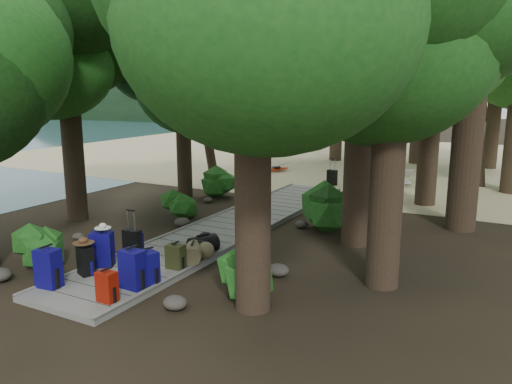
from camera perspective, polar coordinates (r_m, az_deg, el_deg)
The scene contains 50 objects.
ground at distance 12.86m, azimuth -4.90°, elevation -5.23°, with size 120.00×120.00×0.00m, color black.
sand_beach at distance 27.38m, azimuth 13.75°, elevation 3.58°, with size 40.00×22.00×0.02m, color tan.
water_bay at distance 52.55m, azimuth -19.49°, elevation 7.01°, with size 50.00×60.00×0.02m, color #2C525C.
distant_hill at distance 74.81m, azimuth -10.54°, elevation 8.69°, with size 32.00×16.00×12.00m, color black.
boardwalk at distance 13.65m, azimuth -2.61°, elevation -3.93°, with size 2.00×12.00×0.12m, color slate.
backpack_left_a at distance 10.08m, azimuth -22.67°, elevation -7.83°, with size 0.43×0.30×0.81m, color navy, non-canonical shape.
backpack_left_b at distance 10.51m, azimuth -18.92°, elevation -7.26°, with size 0.35×0.25×0.64m, color black, non-canonical shape.
backpack_left_c at distance 10.85m, azimuth -17.18°, elevation -6.06°, with size 0.44×0.31×0.81m, color navy, non-canonical shape.
backpack_left_d at distance 11.45m, azimuth -13.78°, elevation -5.64°, with size 0.36×0.26×0.54m, color navy, non-canonical shape.
backpack_right_a at distance 9.13m, azimuth -16.68°, elevation -10.14°, with size 0.33×0.24×0.60m, color #970F04, non-canonical shape.
backpack_right_b at distance 9.56m, azimuth -13.91°, elevation -8.33°, with size 0.45×0.31×0.80m, color navy, non-canonical shape.
backpack_right_c at distance 9.75m, azimuth -12.26°, elevation -8.19°, with size 0.41×0.29×0.69m, color navy, non-canonical shape.
backpack_right_d at distance 10.43m, azimuth -9.17°, elevation -7.14°, with size 0.36×0.26×0.56m, color #303819, non-canonical shape.
duffel_right_khaki at distance 10.75m, azimuth -7.22°, elevation -6.93°, with size 0.40×0.60×0.40m, color olive, non-canonical shape.
duffel_right_black at distance 11.28m, azimuth -6.06°, elevation -5.99°, with size 0.41×0.65×0.41m, color black, non-canonical shape.
suitcase_on_boardwalk at distance 11.33m, azimuth -13.95°, elevation -5.68°, with size 0.39×0.21×0.60m, color black, non-canonical shape.
lone_suitcase_on_sand at distance 19.82m, azimuth 8.68°, elevation 1.66°, with size 0.38×0.22×0.59m, color black, non-canonical shape.
hat_brown at distance 10.44m, azimuth -19.14°, elevation -5.19°, with size 0.42×0.42×0.13m, color #51351E, non-canonical shape.
hat_white at distance 10.74m, azimuth -17.12°, elevation -3.67°, with size 0.34×0.34×0.11m, color silver, non-canonical shape.
kayak at distance 22.78m, azimuth 2.32°, elevation 2.71°, with size 0.66×3.00×0.30m, color #BA2D0F.
sun_lounger at distance 20.48m, azimuth 16.30°, elevation 1.57°, with size 0.55×1.70×0.55m, color silver, non-canonical shape.
tree_right_a at distance 8.10m, azimuth -0.39°, elevation 16.08°, with size 5.23×5.23×8.72m, color black, non-canonical shape.
tree_right_b at distance 9.46m, azimuth 15.53°, elevation 15.87°, with size 5.03×5.03×8.99m, color black, non-canonical shape.
tree_right_c at distance 12.03m, azimuth 12.15°, elevation 16.46°, with size 5.53×5.53×9.58m, color black, non-canonical shape.
tree_right_d at distance 14.30m, azimuth 24.06°, elevation 18.19°, with size 6.10×6.10×11.18m, color black, non-canonical shape.
tree_right_e at distance 16.93m, azimuth 19.76°, elevation 14.26°, with size 5.20×5.20×9.37m, color black, non-canonical shape.
tree_left_b at distance 15.06m, azimuth -20.78°, elevation 12.73°, with size 4.66×4.66×8.39m, color black, non-canonical shape.
tree_left_c at distance 17.23m, azimuth -8.43°, elevation 11.42°, with size 4.24×4.24×7.37m, color black, non-canonical shape.
tree_back_a at distance 26.55m, azimuth 9.36°, elevation 13.42°, with size 5.30×5.30×9.18m, color black, non-canonical shape.
tree_back_b at distance 26.53m, azimuth 18.44°, elevation 13.83°, with size 5.57×5.57×9.95m, color black, non-canonical shape.
tree_back_c at distance 26.05m, azimuth 25.94°, elevation 12.19°, with size 4.96×4.96×8.93m, color black, non-canonical shape.
tree_back_d at distance 28.21m, azimuth 1.50°, elevation 12.11°, with size 4.70×4.70×7.84m, color black, non-canonical shape.
palm_right_a at distance 16.36m, azimuth 13.90°, elevation 12.56°, with size 4.78×4.78×8.14m, color #113F14, non-canonical shape.
palm_right_b at distance 21.16m, azimuth 25.21°, elevation 10.69°, with size 3.89×3.89×7.51m, color #113F14, non-canonical shape.
palm_right_c at distance 23.93m, azimuth 17.17°, elevation 10.31°, with size 4.22×4.22×6.71m, color #113F14, non-canonical shape.
palm_left_a at distance 19.56m, azimuth -5.71°, elevation 12.30°, with size 4.97×4.97×7.90m, color #113F14, non-canonical shape.
rock_left_a at distance 11.22m, azimuth -27.24°, elevation -8.41°, with size 0.48×0.43×0.26m, color #4C473F, non-canonical shape.
rock_left_b at distance 13.39m, azimuth -19.62°, elevation -4.81°, with size 0.32×0.29×0.18m, color #4C473F, non-canonical shape.
rock_left_c at distance 13.94m, azimuth -8.43°, elevation -3.43°, with size 0.46×0.41×0.25m, color #4C473F, non-canonical shape.
rock_left_d at distance 16.75m, azimuth -5.50°, elevation -0.92°, with size 0.31×0.28×0.17m, color #4C473F, non-canonical shape.
rock_right_a at distance 8.93m, azimuth -9.23°, elevation -12.38°, with size 0.43×0.39×0.24m, color #4C473F, non-canonical shape.
rock_right_b at distance 10.27m, azimuth 2.55°, elevation -8.91°, with size 0.46×0.41×0.25m, color #4C473F, non-canonical shape.
rock_right_c at distance 13.76m, azimuth 5.24°, elevation -3.68°, with size 0.35×0.32×0.19m, color #4C473F, non-canonical shape.
rock_right_d at distance 15.36m, azimuth 13.15°, elevation -2.16°, with size 0.49×0.44×0.27m, color #4C473F, non-canonical shape.
shrub_left_a at distance 11.70m, azimuth -23.49°, elevation -5.55°, with size 1.03×1.03×0.93m, color #174D17, non-canonical shape.
shrub_left_b at distance 14.82m, azimuth -8.75°, elevation -1.50°, with size 0.86×0.86×0.77m, color #174D17, non-canonical shape.
shrub_left_c at distance 17.55m, azimuth -4.03°, elevation 1.13°, with size 1.15×1.15×1.04m, color #174D17, non-canonical shape.
shrub_right_a at distance 9.18m, azimuth -1.26°, elevation -9.15°, with size 1.05×1.05×0.94m, color #174D17, non-canonical shape.
shrub_right_b at distance 13.45m, azimuth 8.18°, elevation -1.59°, with size 1.49×1.49×1.34m, color #174D17, non-canonical shape.
shrub_right_c at distance 16.34m, azimuth 11.06°, elevation -0.56°, with size 0.72×0.72×0.64m, color #174D17, non-canonical shape.
Camera 1 is at (6.78, -10.26, 3.75)m, focal length 35.00 mm.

